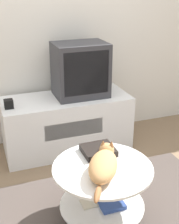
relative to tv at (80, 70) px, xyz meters
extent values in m
plane|color=#7F664C|center=(-0.15, -1.07, -0.84)|extent=(12.00, 12.00, 0.00)
cube|color=silver|center=(-0.15, 0.34, 0.46)|extent=(8.00, 0.05, 2.60)
cube|color=#4C423D|center=(-0.15, -1.07, -0.83)|extent=(1.89, 1.09, 0.02)
cube|color=white|center=(-0.16, -0.02, -0.55)|extent=(1.29, 0.55, 0.57)
cube|color=silver|center=(-0.16, -0.29, -0.50)|extent=(0.58, 0.01, 0.16)
cube|color=#333338|center=(0.00, 0.00, 0.00)|extent=(0.52, 0.38, 0.54)
cube|color=black|center=(0.00, -0.19, 0.01)|extent=(0.45, 0.01, 0.42)
cube|color=black|center=(-0.73, -0.10, -0.23)|extent=(0.08, 0.08, 0.08)
cylinder|color=#B2B2B7|center=(-0.23, -1.14, -0.81)|extent=(0.30, 0.30, 0.01)
cylinder|color=#B7B7BC|center=(-0.23, -1.14, -0.61)|extent=(0.04, 0.04, 0.42)
cylinder|color=white|center=(-0.23, -1.14, -0.71)|extent=(0.63, 0.63, 0.01)
cylinder|color=white|center=(-0.23, -1.14, -0.39)|extent=(0.71, 0.71, 0.02)
cube|color=#2D478C|center=(-0.17, -1.19, -0.69)|extent=(0.18, 0.15, 0.03)
cube|color=beige|center=(-0.29, -1.11, -0.70)|extent=(0.17, 0.11, 0.01)
cube|color=black|center=(-0.18, -0.96, -0.36)|extent=(0.24, 0.22, 0.05)
ellipsoid|color=tan|center=(-0.26, -1.23, -0.32)|extent=(0.36, 0.43, 0.13)
sphere|color=tan|center=(-0.14, -1.03, -0.33)|extent=(0.11, 0.11, 0.11)
cone|color=#996038|center=(-0.17, -1.01, -0.27)|extent=(0.04, 0.04, 0.04)
cone|color=#996038|center=(-0.12, -1.05, -0.27)|extent=(0.04, 0.04, 0.04)
ellipsoid|color=#996038|center=(-0.38, -1.44, -0.35)|extent=(0.12, 0.17, 0.04)
camera|label=1|loc=(-0.96, -2.86, 0.83)|focal=50.00mm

